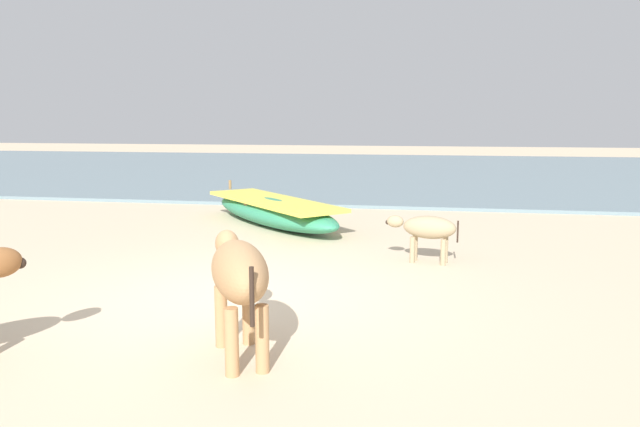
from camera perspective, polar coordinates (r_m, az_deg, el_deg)
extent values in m
plane|color=beige|center=(7.08, -7.79, -7.99)|extent=(80.00, 80.00, 0.00)
cube|color=slate|center=(23.85, 5.14, 4.10)|extent=(60.00, 20.00, 0.08)
ellipsoid|color=#338C66|center=(11.74, -4.48, 0.14)|extent=(3.71, 3.82, 0.51)
cube|color=#EAD84C|center=(11.71, -4.49, 1.20)|extent=(3.34, 3.44, 0.07)
cube|color=olive|center=(12.00, -5.23, 1.01)|extent=(0.73, 0.70, 0.04)
cylinder|color=olive|center=(13.44, -8.55, 2.72)|extent=(0.06, 0.06, 0.20)
ellipsoid|color=tan|center=(5.15, -7.67, -5.44)|extent=(0.92, 1.22, 0.50)
ellipsoid|color=tan|center=(5.86, -8.83, -2.87)|extent=(0.37, 0.44, 0.27)
sphere|color=#2D2119|center=(6.03, -9.03, -2.84)|extent=(0.14, 0.14, 0.10)
cylinder|color=tan|center=(5.59, -9.37, -9.62)|extent=(0.11, 0.11, 0.57)
cylinder|color=tan|center=(5.63, -6.82, -9.45)|extent=(0.11, 0.11, 0.57)
cylinder|color=tan|center=(4.97, -8.39, -12.00)|extent=(0.11, 0.11, 0.57)
cylinder|color=tan|center=(5.01, -5.52, -11.78)|extent=(0.11, 0.11, 0.57)
cylinder|color=#2D2119|center=(4.60, -6.49, -7.88)|extent=(0.04, 0.04, 0.47)
ellipsoid|color=tan|center=(8.72, 10.36, -1.30)|extent=(0.81, 0.45, 0.33)
ellipsoid|color=tan|center=(8.83, 7.16, -0.74)|extent=(0.27, 0.20, 0.18)
sphere|color=#2D2119|center=(8.86, 6.47, -0.83)|extent=(0.08, 0.08, 0.07)
cylinder|color=tan|center=(8.76, 8.77, -3.44)|extent=(0.08, 0.08, 0.38)
cylinder|color=tan|center=(8.91, 9.02, -3.22)|extent=(0.08, 0.08, 0.38)
cylinder|color=tan|center=(8.67, 11.63, -3.64)|extent=(0.08, 0.08, 0.38)
cylinder|color=tan|center=(8.83, 11.82, -3.42)|extent=(0.08, 0.08, 0.38)
cylinder|color=#2D2119|center=(8.66, 12.96, -1.69)|extent=(0.02, 0.02, 0.31)
sphere|color=#2D2119|center=(5.87, -26.61, -4.23)|extent=(0.14, 0.14, 0.10)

